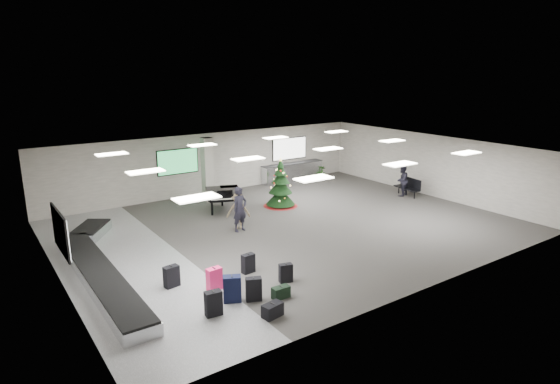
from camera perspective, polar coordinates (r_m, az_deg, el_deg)
ground at (r=19.82m, az=1.21°, el=-4.25°), size 18.00×18.00×0.00m
room_envelope at (r=19.51m, az=-0.82°, el=2.56°), size 18.02×14.02×3.21m
baggage_carousel at (r=16.63m, az=-21.30°, el=-8.40°), size 2.28×9.71×0.43m
service_counter at (r=27.70m, az=1.52°, el=2.47°), size 4.05×0.65×1.08m
suitcase_0 at (r=13.07m, az=-8.11°, el=-13.30°), size 0.48×0.30×0.73m
suitcase_1 at (r=13.72m, az=-3.23°, el=-11.74°), size 0.51×0.40×0.72m
pink_suitcase at (r=14.43m, az=-8.01°, el=-10.47°), size 0.47×0.29×0.72m
suitcase_3 at (r=15.47m, az=-3.90°, el=-8.67°), size 0.45×0.28×0.66m
navy_suitcase at (r=13.69m, az=-5.86°, el=-11.67°), size 0.59×0.49×0.81m
green_duffel at (r=13.92m, az=0.11°, el=-12.13°), size 0.53×0.27×0.37m
suitcase_7 at (r=14.81m, az=0.70°, el=-9.84°), size 0.46×0.32×0.62m
suitcase_8 at (r=14.87m, az=-13.08°, el=-10.00°), size 0.49×0.32×0.70m
black_duffel at (r=12.97m, az=-0.92°, el=-14.21°), size 0.62×0.41×0.40m
christmas_tree at (r=22.55m, az=0.06°, el=0.30°), size 1.68×1.68×2.39m
grand_piano at (r=22.01m, az=-6.91°, el=-0.21°), size 2.14×2.40×1.13m
bench at (r=25.34m, az=15.36°, el=0.75°), size 0.72×1.57×0.96m
traveler_a at (r=19.11m, az=-4.92°, el=-2.11°), size 0.74×0.55×1.86m
traveler_b at (r=19.50m, az=-5.11°, el=-2.29°), size 1.13×0.97×1.52m
traveler_bench at (r=25.15m, az=14.64°, el=1.37°), size 0.93×0.80×1.66m
potted_plant_left at (r=26.07m, az=-0.33°, el=1.27°), size 0.49×0.44×0.72m
potted_plant_right at (r=28.59m, az=5.16°, el=2.46°), size 0.59×0.59×0.75m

